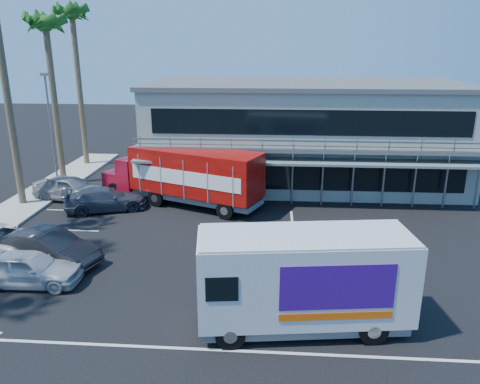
# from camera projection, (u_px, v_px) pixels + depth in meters

# --- Properties ---
(ground) EXTENTS (120.00, 120.00, 0.00)m
(ground) POSITION_uv_depth(u_px,v_px,m) (253.00, 270.00, 21.45)
(ground) COLOR black
(ground) RESTS_ON ground
(building) EXTENTS (22.40, 12.00, 7.30)m
(building) POSITION_uv_depth(u_px,v_px,m) (303.00, 133.00, 34.34)
(building) COLOR gray
(building) RESTS_ON ground
(curb_strip) EXTENTS (3.00, 32.00, 0.16)m
(curb_strip) POSITION_uv_depth(u_px,v_px,m) (9.00, 214.00, 28.17)
(curb_strip) COLOR #A5A399
(curb_strip) RESTS_ON ground
(palm_e) EXTENTS (2.80, 2.80, 12.25)m
(palm_e) POSITION_uv_depth(u_px,v_px,m) (46.00, 33.00, 31.63)
(palm_e) COLOR brown
(palm_e) RESTS_ON ground
(palm_f) EXTENTS (2.80, 2.80, 13.25)m
(palm_f) POSITION_uv_depth(u_px,v_px,m) (73.00, 23.00, 36.62)
(palm_f) COLOR brown
(palm_f) RESTS_ON ground
(light_pole_far) EXTENTS (0.50, 0.25, 8.09)m
(light_pole_far) POSITION_uv_depth(u_px,v_px,m) (51.00, 128.00, 31.53)
(light_pole_far) COLOR gray
(light_pole_far) RESTS_ON ground
(red_truck) EXTENTS (11.05, 6.61, 3.68)m
(red_truck) POSITION_uv_depth(u_px,v_px,m) (186.00, 174.00, 29.53)
(red_truck) COLOR maroon
(red_truck) RESTS_ON ground
(white_van) EXTENTS (7.73, 3.49, 3.65)m
(white_van) POSITION_uv_depth(u_px,v_px,m) (304.00, 279.00, 16.55)
(white_van) COLOR silver
(white_van) RESTS_ON ground
(parked_car_a) EXTENTS (4.52, 1.90, 1.52)m
(parked_car_a) POSITION_uv_depth(u_px,v_px,m) (28.00, 268.00, 19.92)
(parked_car_a) COLOR #B0B3B7
(parked_car_a) RESTS_ON ground
(parked_car_b) EXTENTS (5.15, 3.10, 1.60)m
(parked_car_b) POSITION_uv_depth(u_px,v_px,m) (50.00, 248.00, 21.83)
(parked_car_b) COLOR black
(parked_car_b) RESTS_ON ground
(parked_car_d) EXTENTS (5.37, 3.68, 1.44)m
(parked_car_d) POSITION_uv_depth(u_px,v_px,m) (105.00, 199.00, 28.91)
(parked_car_d) COLOR #343945
(parked_car_d) RESTS_ON ground
(parked_car_e) EXTENTS (5.15, 2.87, 1.66)m
(parked_car_e) POSITION_uv_depth(u_px,v_px,m) (70.00, 188.00, 30.78)
(parked_car_e) COLOR gray
(parked_car_e) RESTS_ON ground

